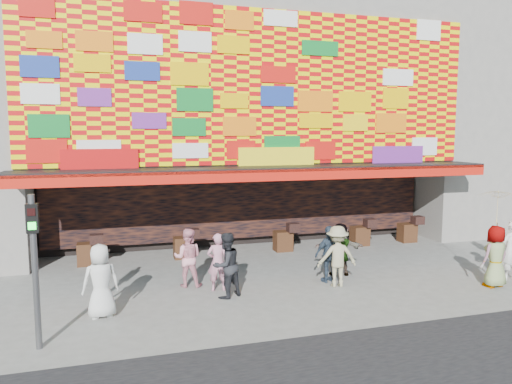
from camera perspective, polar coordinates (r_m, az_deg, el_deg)
ground at (r=13.15m, az=5.87°, el=-11.53°), size 90.00×90.00×0.00m
shop_building at (r=20.29m, az=-3.01°, el=9.97°), size 15.20×9.40×10.00m
neighbor_right at (r=26.50m, az=26.03°, el=10.23°), size 11.00×8.00×12.00m
signal_left at (r=10.34m, az=-24.01°, el=-6.52°), size 0.22×0.20×3.00m
ped_a at (r=11.84m, az=-17.33°, el=-9.68°), size 0.91×0.68×1.68m
ped_b at (r=13.20m, az=-4.40°, el=-7.98°), size 0.59×0.41×1.53m
ped_c at (r=12.64m, az=-3.43°, el=-8.35°), size 1.01×0.94×1.66m
ped_d at (r=13.68m, az=9.26°, el=-7.26°), size 1.14×0.76×1.65m
ped_e at (r=14.04m, az=8.42°, el=-7.02°), size 0.97×0.51×1.58m
ped_f at (r=14.74m, az=9.59°, el=-6.45°), size 1.50×0.76×1.54m
ped_g at (r=14.90m, az=25.69°, el=-6.65°), size 0.87×0.62×1.67m
ped_h at (r=15.82m, az=27.08°, el=-5.95°), size 0.65×0.46×1.68m
ped_i at (r=13.63m, az=-7.81°, el=-7.44°), size 0.91×0.80×1.58m
parasol at (r=14.66m, az=25.96°, el=-1.58°), size 1.23×1.25×1.88m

